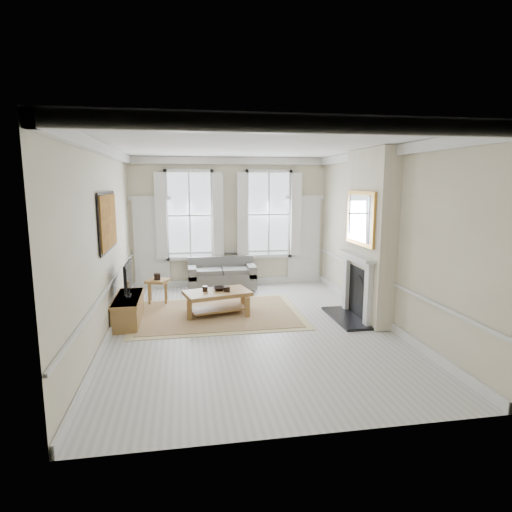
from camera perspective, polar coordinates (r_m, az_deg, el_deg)
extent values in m
plane|color=#B7B5AD|center=(8.30, -0.70, -9.53)|extent=(7.20, 7.20, 0.00)
plane|color=white|center=(7.86, -0.75, 14.57)|extent=(7.20, 7.20, 0.00)
plane|color=beige|center=(11.45, -3.54, 4.52)|extent=(5.20, 0.00, 5.20)
plane|color=beige|center=(7.93, -19.64, 1.65)|extent=(0.00, 7.20, 7.20)
plane|color=beige|center=(8.69, 16.49, 2.48)|extent=(0.00, 7.20, 7.20)
cube|color=silver|center=(11.44, -13.76, 1.48)|extent=(0.90, 0.08, 2.30)
cube|color=silver|center=(11.87, 6.41, 1.99)|extent=(0.90, 0.08, 2.30)
cube|color=#AA761D|center=(8.18, -19.15, 4.38)|extent=(0.05, 1.66, 1.06)
cube|color=beige|center=(8.79, 14.89, 2.63)|extent=(0.35, 1.70, 3.38)
cube|color=black|center=(8.98, 11.93, -8.06)|extent=(0.55, 1.50, 0.05)
cube|color=silver|center=(8.42, 14.71, -5.47)|extent=(0.10, 0.18, 1.15)
cube|color=silver|center=(9.40, 11.96, -3.78)|extent=(0.10, 0.18, 1.15)
cube|color=silver|center=(8.74, 13.14, 0.01)|extent=(0.20, 1.45, 0.06)
cube|color=black|center=(8.93, 13.51, -4.72)|extent=(0.02, 0.92, 1.00)
cube|color=#C08935|center=(8.67, 13.69, 4.91)|extent=(0.06, 1.26, 1.06)
cube|color=slate|center=(11.11, -4.56, -3.21)|extent=(1.71, 0.83, 0.39)
cube|color=slate|center=(11.34, -4.73, -1.11)|extent=(1.71, 0.20, 0.44)
cube|color=slate|center=(11.02, -8.51, -2.15)|extent=(0.20, 0.83, 0.30)
cube|color=slate|center=(11.15, -0.70, -1.90)|extent=(0.20, 0.83, 0.30)
cylinder|color=brown|center=(10.83, -8.31, -4.79)|extent=(0.06, 0.06, 0.08)
cylinder|color=brown|center=(11.53, -1.02, -3.80)|extent=(0.06, 0.06, 0.08)
cube|color=brown|center=(10.08, -13.01, -3.25)|extent=(0.58, 0.58, 0.06)
cube|color=brown|center=(9.99, -14.00, -5.02)|extent=(0.05, 0.05, 0.49)
cube|color=brown|center=(9.97, -12.01, -4.97)|extent=(0.05, 0.05, 0.49)
cube|color=brown|center=(10.33, -13.86, -4.54)|extent=(0.05, 0.05, 0.49)
cube|color=brown|center=(10.30, -11.93, -4.49)|extent=(0.05, 0.05, 0.49)
cube|color=#9C7650|center=(9.13, -5.14, -7.68)|extent=(3.50, 2.60, 0.02)
cube|color=brown|center=(9.00, -5.18, -4.96)|extent=(1.48, 1.07, 0.08)
cube|color=brown|center=(8.77, -8.73, -7.13)|extent=(0.10, 0.10, 0.42)
cube|color=brown|center=(8.86, -1.33, -6.85)|extent=(0.10, 0.10, 0.42)
cube|color=brown|center=(9.33, -8.79, -6.11)|extent=(0.10, 0.10, 0.42)
cube|color=brown|center=(9.41, -1.84, -5.86)|extent=(0.10, 0.10, 0.42)
cylinder|color=black|center=(9.02, -6.81, -4.35)|extent=(0.11, 0.11, 0.11)
cylinder|color=black|center=(8.95, -3.89, -4.45)|extent=(0.13, 0.13, 0.09)
imported|color=black|center=(9.09, -4.93, -4.33)|extent=(0.29, 0.29, 0.07)
cube|color=brown|center=(8.90, -16.64, -6.84)|extent=(0.47, 1.46, 0.52)
cube|color=black|center=(8.83, -16.59, -5.12)|extent=(0.08, 0.30, 0.03)
cube|color=black|center=(8.74, -16.72, -2.65)|extent=(0.05, 0.90, 0.55)
cube|color=black|center=(8.74, -16.52, -2.65)|extent=(0.01, 0.83, 0.49)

